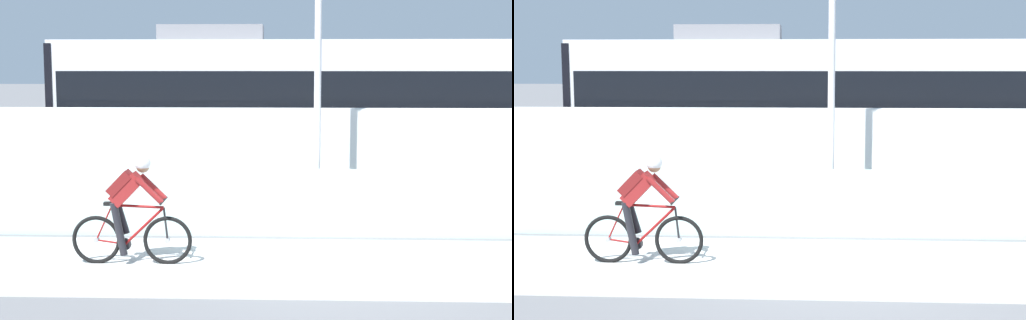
# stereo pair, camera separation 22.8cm
# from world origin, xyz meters

# --- Properties ---
(ground_plane) EXTENTS (200.00, 200.00, 0.00)m
(ground_plane) POSITION_xyz_m (0.00, 0.00, 0.00)
(ground_plane) COLOR slate
(bike_path_deck) EXTENTS (32.00, 3.20, 0.01)m
(bike_path_deck) POSITION_xyz_m (0.00, 0.00, 0.01)
(bike_path_deck) COLOR beige
(bike_path_deck) RESTS_ON ground
(glass_parapet) EXTENTS (32.00, 0.05, 1.17)m
(glass_parapet) POSITION_xyz_m (0.00, 1.85, 0.58)
(glass_parapet) COLOR silver
(glass_parapet) RESTS_ON ground
(concrete_barrier_wall) EXTENTS (32.00, 0.36, 2.08)m
(concrete_barrier_wall) POSITION_xyz_m (0.00, 3.65, 1.04)
(concrete_barrier_wall) COLOR white
(concrete_barrier_wall) RESTS_ON ground
(tram_rail_near) EXTENTS (32.00, 0.08, 0.01)m
(tram_rail_near) POSITION_xyz_m (0.00, 6.13, 0.00)
(tram_rail_near) COLOR #595654
(tram_rail_near) RESTS_ON ground
(tram_rail_far) EXTENTS (32.00, 0.08, 0.01)m
(tram_rail_far) POSITION_xyz_m (0.00, 7.57, 0.00)
(tram_rail_far) COLOR #595654
(tram_rail_far) RESTS_ON ground
(tram) EXTENTS (11.06, 2.54, 3.81)m
(tram) POSITION_xyz_m (-0.35, 6.85, 1.89)
(tram) COLOR silver
(tram) RESTS_ON ground
(cyclist_on_bike) EXTENTS (1.77, 0.58, 1.61)m
(cyclist_on_bike) POSITION_xyz_m (-2.85, -0.00, 0.80)
(cyclist_on_bike) COLOR black
(cyclist_on_bike) RESTS_ON ground
(lamp_post_antenna) EXTENTS (0.28, 0.28, 5.20)m
(lamp_post_antenna) POSITION_xyz_m (-0.05, 2.15, 3.29)
(lamp_post_antenna) COLOR gray
(lamp_post_antenna) RESTS_ON ground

